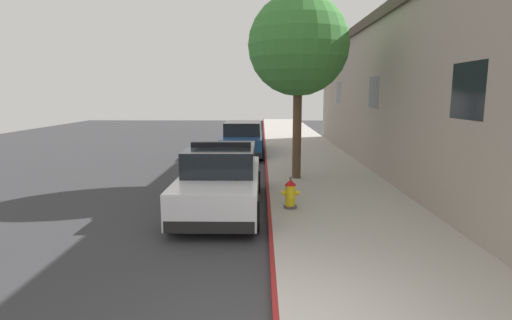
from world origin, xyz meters
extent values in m
cube|color=#353538|center=(-4.15, 10.00, -0.10)|extent=(30.15, 60.00, 0.20)
cube|color=#ADA89E|center=(1.85, 10.00, 0.07)|extent=(3.71, 60.00, 0.15)
cube|color=maroon|center=(-0.04, 10.00, 0.07)|extent=(0.08, 60.00, 0.15)
cube|color=gray|center=(6.39, 10.20, 2.65)|extent=(5.37, 23.19, 5.30)
cube|color=#473D33|center=(6.39, 10.20, 5.48)|extent=(5.61, 23.43, 0.36)
cube|color=black|center=(3.74, 3.71, 2.92)|extent=(0.06, 1.30, 1.10)
cube|color=black|center=(3.74, 10.20, 2.92)|extent=(0.06, 1.30, 1.10)
cube|color=black|center=(3.74, 16.70, 2.92)|extent=(0.06, 1.30, 1.10)
cube|color=white|center=(-1.23, 5.66, 0.58)|extent=(1.84, 4.80, 0.76)
cube|color=black|center=(-1.23, 5.81, 1.26)|extent=(1.64, 2.50, 0.60)
cube|color=black|center=(-1.23, 3.32, 0.32)|extent=(1.76, 0.16, 0.24)
cube|color=black|center=(-1.23, 8.00, 0.32)|extent=(1.76, 0.16, 0.24)
cylinder|color=black|center=(-2.09, 7.36, 0.32)|extent=(0.22, 0.64, 0.64)
cylinder|color=black|center=(-0.37, 7.36, 0.32)|extent=(0.22, 0.64, 0.64)
cylinder|color=black|center=(-2.09, 3.96, 0.32)|extent=(0.22, 0.64, 0.64)
cylinder|color=black|center=(-0.37, 3.96, 0.32)|extent=(0.22, 0.64, 0.64)
cube|color=black|center=(-1.23, 5.76, 1.62)|extent=(1.48, 0.20, 0.12)
cube|color=red|center=(-1.58, 5.76, 1.62)|extent=(0.44, 0.18, 0.11)
cube|color=#1E33E0|center=(-0.88, 5.76, 1.62)|extent=(0.44, 0.18, 0.11)
cube|color=navy|center=(-1.12, 14.79, 0.58)|extent=(1.84, 4.80, 0.76)
cube|color=black|center=(-1.12, 14.94, 1.26)|extent=(1.64, 2.50, 0.60)
cube|color=black|center=(-1.12, 12.45, 0.32)|extent=(1.76, 0.16, 0.24)
cube|color=black|center=(-1.12, 17.13, 0.32)|extent=(1.76, 0.16, 0.24)
cylinder|color=black|center=(-1.98, 16.49, 0.32)|extent=(0.22, 0.64, 0.64)
cylinder|color=black|center=(-0.26, 16.49, 0.32)|extent=(0.22, 0.64, 0.64)
cylinder|color=black|center=(-1.98, 13.09, 0.32)|extent=(0.22, 0.64, 0.64)
cylinder|color=black|center=(-0.26, 13.09, 0.32)|extent=(0.22, 0.64, 0.64)
cylinder|color=#4C4C51|center=(0.47, 5.24, 0.18)|extent=(0.32, 0.32, 0.06)
cylinder|color=yellow|center=(0.47, 5.24, 0.46)|extent=(0.24, 0.24, 0.50)
cone|color=red|center=(0.47, 5.24, 0.78)|extent=(0.28, 0.28, 0.14)
cylinder|color=#4C4C51|center=(0.47, 5.24, 0.88)|extent=(0.05, 0.05, 0.06)
cylinder|color=yellow|center=(0.30, 5.24, 0.52)|extent=(0.10, 0.10, 0.10)
cylinder|color=yellow|center=(0.64, 5.24, 0.52)|extent=(0.10, 0.10, 0.10)
cylinder|color=yellow|center=(0.47, 5.06, 0.47)|extent=(0.13, 0.12, 0.13)
cylinder|color=brown|center=(0.92, 8.79, 1.71)|extent=(0.28, 0.28, 3.11)
sphere|color=#387A33|center=(0.92, 8.79, 4.36)|extent=(3.14, 3.14, 3.14)
camera|label=1|loc=(-0.22, -4.15, 2.86)|focal=28.26mm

